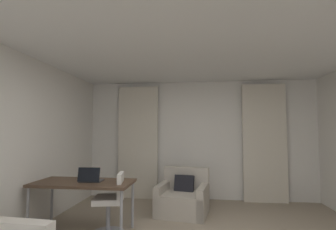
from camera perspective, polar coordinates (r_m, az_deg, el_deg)
name	(u,v)px	position (r m, az deg, el deg)	size (l,w,h in m)	color
wall_window	(199,140)	(5.68, 7.13, -5.58)	(5.12, 0.06, 2.60)	silver
ceiling	(199,25)	(2.89, 7.09, 19.70)	(5.12, 6.12, 0.06)	white
curtain_left_panel	(138,142)	(5.72, -6.85, -6.07)	(0.90, 0.06, 2.50)	beige
curtain_right_panel	(265,142)	(5.72, 21.12, -5.84)	(0.90, 0.06, 2.50)	beige
armchair	(183,199)	(4.81, 3.48, -18.45)	(0.98, 0.93, 0.79)	#B2A899
desk	(84,185)	(4.05, -18.67, -14.95)	(1.44, 0.68, 0.74)	#4C3828
desk_chair	(111,207)	(3.93, -12.82, -19.77)	(0.48, 0.48, 0.88)	gray
laptop	(91,179)	(3.97, -17.22, -13.67)	(0.33, 0.26, 0.22)	#2D2D33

